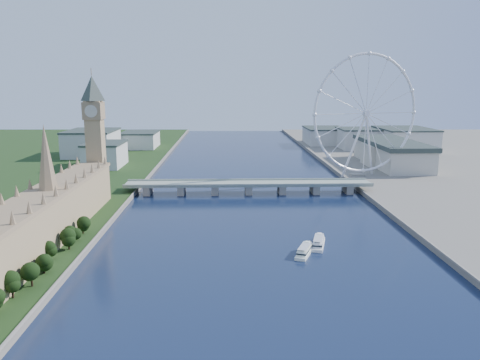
{
  "coord_description": "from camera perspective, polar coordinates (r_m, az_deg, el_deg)",
  "views": [
    {
      "loc": [
        -19.99,
        -110.53,
        95.1
      ],
      "look_at": [
        -10.3,
        210.0,
        30.28
      ],
      "focal_mm": 35.0,
      "sensor_mm": 36.0,
      "label": 1
    }
  ],
  "objects": [
    {
      "name": "tree_row",
      "position": [
        223.89,
        -26.8,
        -12.51
      ],
      "size": [
        7.87,
        215.87,
        19.7
      ],
      "color": "black",
      "rests_on": "ground"
    },
    {
      "name": "parliament_range",
      "position": [
        310.21,
        -22.09,
        -3.73
      ],
      "size": [
        24.0,
        200.0,
        70.0
      ],
      "color": "tan",
      "rests_on": "ground"
    },
    {
      "name": "big_ben",
      "position": [
        404.27,
        -17.35,
        6.87
      ],
      "size": [
        20.02,
        20.02,
        110.0
      ],
      "color": "tan",
      "rests_on": "ground"
    },
    {
      "name": "westminster_bridge",
      "position": [
        420.43,
        1.03,
        -0.72
      ],
      "size": [
        220.0,
        22.0,
        9.5
      ],
      "color": "gray",
      "rests_on": "ground"
    },
    {
      "name": "london_eye",
      "position": [
        486.97,
        15.12,
        7.79
      ],
      "size": [
        113.6,
        39.12,
        124.3
      ],
      "color": "silver",
      "rests_on": "ground"
    },
    {
      "name": "county_hall",
      "position": [
        582.44,
        17.86,
        1.48
      ],
      "size": [
        54.0,
        144.0,
        35.0
      ],
      "primitive_type": null,
      "color": "beige",
      "rests_on": "ground"
    },
    {
      "name": "city_skyline",
      "position": [
        677.74,
        3.3,
        4.79
      ],
      "size": [
        505.0,
        280.0,
        32.0
      ],
      "color": "beige",
      "rests_on": "ground"
    },
    {
      "name": "tour_boat_near",
      "position": [
        288.91,
        9.52,
        -7.96
      ],
      "size": [
        13.87,
        28.05,
        5.98
      ],
      "primitive_type": null,
      "rotation": [
        0.0,
        0.0,
        -0.27
      ],
      "color": "white",
      "rests_on": "ground"
    },
    {
      "name": "tour_boat_far",
      "position": [
        274.25,
        7.86,
        -8.97
      ],
      "size": [
        15.95,
        26.44,
        5.68
      ],
      "primitive_type": null,
      "rotation": [
        0.0,
        0.0,
        -0.39
      ],
      "color": "white",
      "rests_on": "ground"
    }
  ]
}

